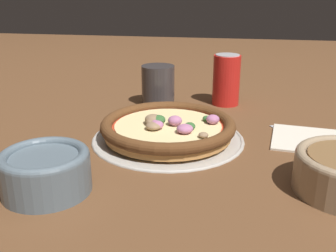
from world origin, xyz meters
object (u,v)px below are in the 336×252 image
bowl_near (45,170)px  pizza (168,127)px  pizza_tray (168,137)px  drinking_cup (158,86)px  fork (297,139)px  napkin (307,139)px  beverage_can (226,80)px

bowl_near → pizza: bearing=58.7°
pizza_tray → bowl_near: (-0.14, -0.23, 0.03)m
drinking_cup → fork: drinking_cup is taller
drinking_cup → fork: (0.31, -0.18, -0.05)m
pizza → bowl_near: size_ratio=2.02×
napkin → fork: napkin is taller
bowl_near → fork: 0.47m
pizza → napkin: 0.27m
beverage_can → fork: bearing=-55.6°
drinking_cup → napkin: 0.38m
drinking_cup → pizza: bearing=-74.0°
napkin → pizza: bearing=-171.6°
fork → beverage_can: (-0.15, 0.22, 0.06)m
napkin → pizza_tray: bearing=-171.7°
pizza_tray → napkin: (0.27, 0.04, 0.00)m
bowl_near → drinking_cup: (0.08, 0.45, 0.02)m
bowl_near → fork: bowl_near is taller
pizza → fork: 0.25m
fork → napkin: bearing=-125.4°
pizza_tray → pizza: (0.00, -0.00, 0.02)m
pizza_tray → beverage_can: bearing=68.6°
fork → bowl_near: bearing=97.0°
drinking_cup → bowl_near: bearing=-99.5°
pizza_tray → pizza: 0.02m
fork → pizza: bearing=71.6°
drinking_cup → napkin: (0.33, -0.18, -0.04)m
pizza → beverage_can: bearing=68.7°
bowl_near → napkin: bearing=33.5°
pizza_tray → fork: 0.25m
bowl_near → beverage_can: beverage_can is taller
pizza → fork: (0.25, 0.04, -0.02)m
drinking_cup → beverage_can: size_ratio=0.79×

